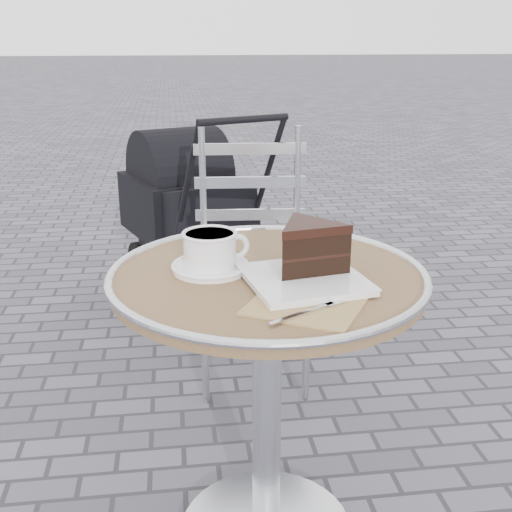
{
  "coord_description": "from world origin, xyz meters",
  "views": [
    {
      "loc": [
        -0.2,
        -1.33,
        1.24
      ],
      "look_at": [
        -0.03,
        -0.02,
        0.78
      ],
      "focal_mm": 45.0,
      "sensor_mm": 36.0,
      "label": 1
    }
  ],
  "objects": [
    {
      "name": "baby_stroller",
      "position": [
        -0.13,
        1.62,
        0.42
      ],
      "size": [
        0.71,
        0.99,
        0.94
      ],
      "rotation": [
        0.0,
        0.0,
        0.38
      ],
      "color": "black",
      "rests_on": "ground"
    },
    {
      "name": "bistro_chair",
      "position": [
        0.08,
        0.92,
        0.57
      ],
      "size": [
        0.44,
        0.44,
        0.92
      ],
      "rotation": [
        0.0,
        0.0,
        -0.07
      ],
      "color": "silver",
      "rests_on": "ground"
    },
    {
      "name": "cake_plate_set",
      "position": [
        0.08,
        -0.06,
        0.79
      ],
      "size": [
        0.3,
        0.4,
        0.13
      ],
      "rotation": [
        0.0,
        0.0,
        0.18
      ],
      "color": "tan",
      "rests_on": "cafe_table"
    },
    {
      "name": "cappuccino_set",
      "position": [
        -0.12,
        0.04,
        0.77
      ],
      "size": [
        0.2,
        0.17,
        0.09
      ],
      "rotation": [
        0.0,
        0.0,
        0.22
      ],
      "color": "white",
      "rests_on": "cafe_table"
    },
    {
      "name": "cafe_table",
      "position": [
        0.0,
        0.0,
        0.57
      ],
      "size": [
        0.72,
        0.72,
        0.74
      ],
      "color": "silver",
      "rests_on": "ground"
    }
  ]
}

